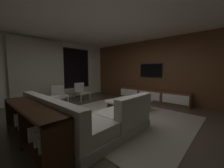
{
  "coord_description": "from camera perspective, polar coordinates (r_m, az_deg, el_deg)",
  "views": [
    {
      "loc": [
        -2.6,
        -2.49,
        1.36
      ],
      "look_at": [
        0.48,
        0.33,
        0.92
      ],
      "focal_mm": 21.32,
      "sensor_mm": 36.0,
      "label": 1
    }
  ],
  "objects": [
    {
      "name": "area_rug",
      "position": [
        4.03,
        3.33,
        -13.69
      ],
      "size": [
        3.2,
        3.8,
        0.01
      ],
      "primitive_type": "cube",
      "color": "gray",
      "rests_on": "floor"
    },
    {
      "name": "coffee_table",
      "position": [
        4.52,
        7.05,
        -9.11
      ],
      "size": [
        1.16,
        1.16,
        0.36
      ],
      "color": "black",
      "rests_on": "floor"
    },
    {
      "name": "mounted_tv",
      "position": [
        6.19,
        16.27,
        5.64
      ],
      "size": [
        0.05,
        1.01,
        0.59
      ],
      "color": "black"
    },
    {
      "name": "console_table_behind_couch",
      "position": [
        2.82,
        -31.21,
        -14.39
      ],
      "size": [
        0.4,
        2.1,
        0.74
      ],
      "color": "black",
      "rests_on": "floor"
    },
    {
      "name": "back_wall_with_window",
      "position": [
        6.61,
        -25.11,
        5.27
      ],
      "size": [
        6.6,
        0.3,
        2.7
      ],
      "color": "silver",
      "rests_on": "floor"
    },
    {
      "name": "accent_chair_near_window",
      "position": [
        6.22,
        -13.09,
        -2.74
      ],
      "size": [
        0.55,
        0.57,
        0.78
      ],
      "color": "#B2ADA0",
      "rests_on": "floor"
    },
    {
      "name": "ceiling",
      "position": [
        3.84,
        -1.38,
        26.41
      ],
      "size": [
        8.2,
        8.2,
        0.0
      ],
      "primitive_type": "plane",
      "color": "silver"
    },
    {
      "name": "floor",
      "position": [
        3.84,
        -1.28,
        -14.76
      ],
      "size": [
        9.2,
        9.2,
        0.0
      ],
      "primitive_type": "plane",
      "color": "#473D33"
    },
    {
      "name": "accent_chair_by_curtain",
      "position": [
        5.62,
        -21.88,
        -3.94
      ],
      "size": [
        0.61,
        0.63,
        0.78
      ],
      "color": "#B2ADA0",
      "rests_on": "floor"
    },
    {
      "name": "sectional_couch",
      "position": [
        3.11,
        -13.46,
        -14.33
      ],
      "size": [
        1.98,
        2.5,
        0.82
      ],
      "color": "gray",
      "rests_on": "floor"
    },
    {
      "name": "book_stack_on_coffee_table",
      "position": [
        4.29,
        7.45,
        -6.95
      ],
      "size": [
        0.29,
        0.17,
        0.08
      ],
      "color": "#4F943C",
      "rests_on": "coffee_table"
    },
    {
      "name": "media_wall",
      "position": [
        6.18,
        18.8,
        5.56
      ],
      "size": [
        0.12,
        7.8,
        2.7
      ],
      "color": "brown",
      "rests_on": "floor"
    },
    {
      "name": "media_console",
      "position": [
        6.04,
        16.89,
        -4.86
      ],
      "size": [
        0.46,
        3.1,
        0.52
      ],
      "color": "brown",
      "rests_on": "floor"
    }
  ]
}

